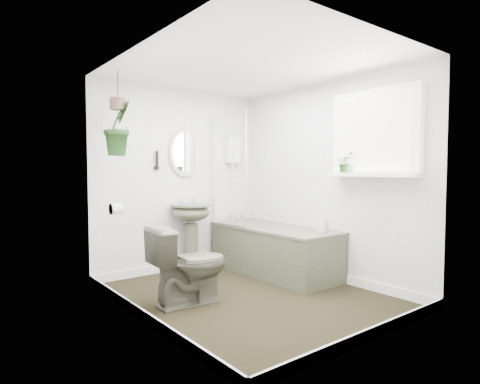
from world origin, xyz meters
TOP-DOWN VIEW (x-y plane):
  - floor at (0.00, 0.00)m, footprint 2.30×2.80m
  - ceiling at (0.00, 0.00)m, footprint 2.30×2.80m
  - wall_back at (0.00, 1.41)m, footprint 2.30×0.02m
  - wall_front at (0.00, -1.41)m, footprint 2.30×0.02m
  - wall_left at (-1.16, 0.00)m, footprint 0.02×2.80m
  - wall_right at (1.16, 0.00)m, footprint 0.02×2.80m
  - skirting at (0.00, 0.00)m, footprint 2.30×2.80m
  - bathtub at (0.80, 0.50)m, footprint 0.72×1.72m
  - bath_screen at (0.47, 0.99)m, footprint 0.04×0.72m
  - shower_box at (0.80, 1.34)m, footprint 0.20×0.10m
  - oval_mirror at (0.07, 1.37)m, footprint 0.46×0.03m
  - wall_sconce at (-0.33, 1.36)m, footprint 0.04×0.04m
  - toilet_roll_holder at (-1.10, 0.70)m, footprint 0.11×0.11m
  - window_recess at (1.09, -0.70)m, footprint 0.08×1.00m
  - window_sill at (1.02, -0.70)m, footprint 0.18×1.00m
  - window_blinds at (1.04, -0.70)m, footprint 0.01×0.86m
  - toilet at (-0.60, 0.17)m, footprint 0.76×0.46m
  - pedestal_sink at (0.07, 1.23)m, footprint 0.58×0.53m
  - sill_plant at (0.99, -0.40)m, footprint 0.24×0.22m
  - hanging_plant at (-0.97, 0.95)m, footprint 0.42×0.41m
  - soap_bottle at (0.98, -0.13)m, footprint 0.10×0.10m
  - hanging_pot at (-0.97, 0.95)m, footprint 0.16×0.16m

SIDE VIEW (x-z plane):
  - floor at x=0.00m, z-range -0.02..0.00m
  - skirting at x=0.00m, z-range 0.00..0.10m
  - bathtub at x=0.80m, z-range 0.00..0.58m
  - toilet at x=-0.60m, z-range 0.00..0.76m
  - pedestal_sink at x=0.07m, z-range 0.00..0.85m
  - soap_bottle at x=0.98m, z-range 0.58..0.77m
  - toilet_roll_holder at x=-1.10m, z-range 0.84..0.96m
  - wall_back at x=0.00m, z-range 0.00..2.30m
  - wall_front at x=0.00m, z-range 0.00..2.30m
  - wall_left at x=-1.16m, z-range 0.00..2.30m
  - wall_right at x=1.16m, z-range 0.00..2.30m
  - window_sill at x=1.02m, z-range 1.21..1.25m
  - bath_screen at x=0.47m, z-range 0.58..1.98m
  - sill_plant at x=0.99m, z-range 1.25..1.46m
  - wall_sconce at x=-0.33m, z-range 1.29..1.51m
  - oval_mirror at x=0.07m, z-range 1.19..1.81m
  - shower_box at x=0.80m, z-range 1.38..1.73m
  - window_recess at x=1.09m, z-range 1.20..2.10m
  - window_blinds at x=1.04m, z-range 1.27..2.03m
  - hanging_plant at x=-0.97m, z-range 1.42..2.02m
  - hanging_pot at x=-0.97m, z-range 1.90..2.02m
  - ceiling at x=0.00m, z-range 2.30..2.32m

